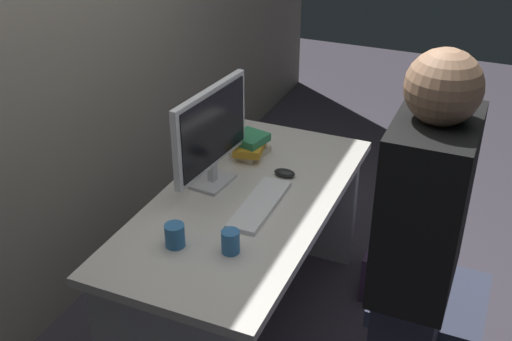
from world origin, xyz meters
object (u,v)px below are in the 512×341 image
at_px(handbag, 382,265).
at_px(monitor, 211,132).
at_px(person_at_desk, 413,283).
at_px(keyboard, 260,204).
at_px(office_chair, 415,302).
at_px(book_stack, 250,145).
at_px(mouse, 285,173).
at_px(desk, 246,240).
at_px(cup_near_keyboard, 231,242).
at_px(cup_by_monitor, 175,235).

bearing_deg(handbag, monitor, 124.80).
height_order(person_at_desk, keyboard, person_at_desk).
height_order(office_chair, handbag, office_chair).
bearing_deg(book_stack, person_at_desk, -130.27).
xyz_separation_m(mouse, book_stack, (0.13, 0.23, 0.04)).
height_order(monitor, keyboard, monitor).
bearing_deg(monitor, mouse, -55.58).
height_order(office_chair, keyboard, office_chair).
distance_m(desk, book_stack, 0.49).
bearing_deg(handbag, person_at_desk, -164.59).
height_order(office_chair, mouse, office_chair).
bearing_deg(cup_near_keyboard, mouse, 1.94).
height_order(desk, office_chair, office_chair).
relative_size(office_chair, monitor, 1.74).
relative_size(person_at_desk, monitor, 3.03).
bearing_deg(office_chair, cup_by_monitor, 114.86).
bearing_deg(book_stack, mouse, -119.09).
distance_m(office_chair, cup_by_monitor, 1.03).
xyz_separation_m(office_chair, mouse, (0.26, 0.69, 0.32)).
bearing_deg(office_chair, keyboard, 91.86).
height_order(cup_near_keyboard, cup_by_monitor, same).
relative_size(keyboard, mouse, 4.30).
distance_m(person_at_desk, mouse, 0.98).
relative_size(mouse, handbag, 0.26).
bearing_deg(office_chair, desk, 89.01).
relative_size(person_at_desk, handbag, 4.34).
height_order(desk, person_at_desk, person_at_desk).
xyz_separation_m(keyboard, cup_by_monitor, (-0.39, 0.19, 0.04)).
xyz_separation_m(book_stack, handbag, (0.18, -0.67, -0.65)).
xyz_separation_m(office_chair, keyboard, (-0.02, 0.69, 0.32)).
bearing_deg(desk, mouse, -18.92).
xyz_separation_m(monitor, keyboard, (-0.10, -0.27, -0.25)).
height_order(cup_near_keyboard, handbag, cup_near_keyboard).
height_order(keyboard, book_stack, book_stack).
height_order(mouse, handbag, mouse).
bearing_deg(office_chair, monitor, 85.47).
bearing_deg(mouse, office_chair, -110.95).
relative_size(desk, person_at_desk, 0.92).
relative_size(monitor, keyboard, 1.26).
distance_m(desk, monitor, 0.52).
height_order(book_stack, handbag, book_stack).
bearing_deg(cup_near_keyboard, office_chair, -61.59).
bearing_deg(keyboard, desk, 65.90).
relative_size(cup_by_monitor, book_stack, 0.41).
relative_size(desk, keyboard, 3.50).
xyz_separation_m(mouse, cup_by_monitor, (-0.67, 0.19, 0.03)).
bearing_deg(desk, monitor, 71.53).
bearing_deg(keyboard, cup_near_keyboard, -176.63).
xyz_separation_m(cup_near_keyboard, book_stack, (0.75, 0.25, 0.01)).
height_order(mouse, book_stack, book_stack).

